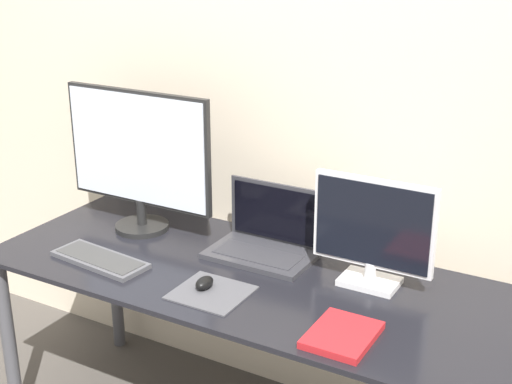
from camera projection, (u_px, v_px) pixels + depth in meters
name	position (u px, v px, depth m)	size (l,w,h in m)	color
wall_back	(309.00, 89.00, 2.53)	(7.00, 0.05, 2.50)	beige
desk	(251.00, 299.00, 2.40)	(1.85, 0.72, 0.70)	black
monitor_left	(138.00, 156.00, 2.64)	(0.63, 0.20, 0.54)	black
monitor_right	(373.00, 231.00, 2.24)	(0.40, 0.13, 0.36)	silver
laptop	(267.00, 237.00, 2.51)	(0.37, 0.24, 0.24)	#333338
keyboard	(100.00, 259.00, 2.46)	(0.37, 0.17, 0.02)	#4C4C51
mousepad	(211.00, 293.00, 2.25)	(0.23, 0.21, 0.00)	#47474C
mouse	(204.00, 283.00, 2.26)	(0.05, 0.08, 0.04)	black
book	(342.00, 335.00, 2.00)	(0.17, 0.22, 0.02)	red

